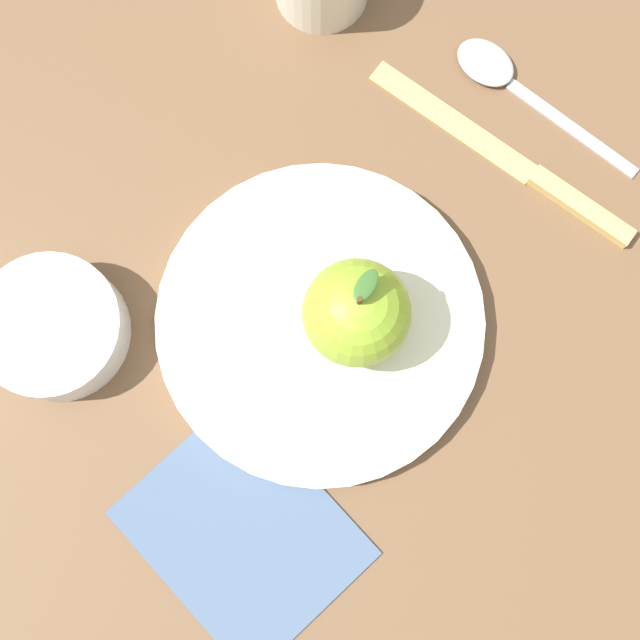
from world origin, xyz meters
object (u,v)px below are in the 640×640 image
Objects in this scene: apple at (351,311)px; linen_napkin at (243,533)px; spoon at (504,76)px; dinner_plate at (320,322)px; side_bowl at (52,327)px; knife at (524,169)px.

apple reaches higher than linen_napkin.
dinner_plate is at bearing 167.54° from spoon.
apple is 0.51× the size of spoon.
apple is 0.21m from side_bowl.
linen_napkin is (-0.08, -0.18, -0.02)m from side_bowl.
apple is at bearing -66.55° from dinner_plate.
spoon is (0.23, -0.03, -0.05)m from apple.
apple reaches higher than side_bowl.
knife is 1.51× the size of linen_napkin.
linen_napkin is at bearing 165.81° from knife.
dinner_plate is 1.42× the size of spoon.
dinner_plate reaches higher than spoon.
side_bowl is (-0.08, 0.17, 0.01)m from dinner_plate.
linen_napkin is at bearing 173.98° from spoon.
side_bowl is at bearing 133.66° from knife.
linen_napkin is at bearing -176.26° from dinner_plate.
apple is 0.83× the size of side_bowl.
knife is (0.17, -0.09, -0.01)m from dinner_plate.
linen_napkin is (-0.39, 0.04, -0.00)m from spoon.
knife is 1.39× the size of spoon.
knife is at bearing -24.52° from apple.
apple is 0.55× the size of linen_napkin.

